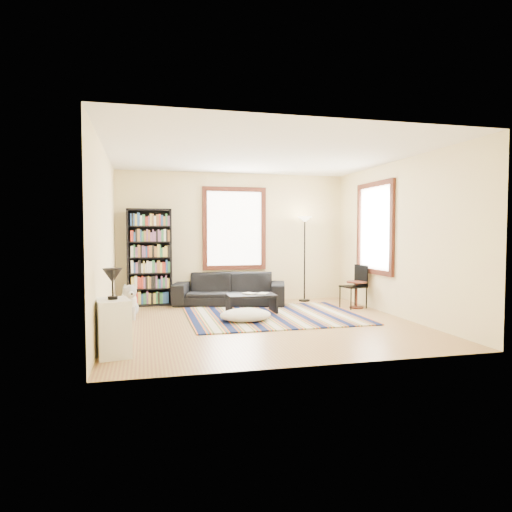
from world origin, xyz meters
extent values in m
cube|color=#AA8D4D|center=(0.00, 0.00, -0.05)|extent=(5.00, 5.00, 0.10)
cube|color=white|center=(0.00, 0.00, 2.85)|extent=(5.00, 5.00, 0.10)
cube|color=beige|center=(0.00, 2.55, 1.40)|extent=(5.00, 0.10, 2.80)
cube|color=beige|center=(0.00, -2.55, 1.40)|extent=(5.00, 0.10, 2.80)
cube|color=beige|center=(-2.55, 0.00, 1.40)|extent=(0.10, 5.00, 2.80)
cube|color=beige|center=(2.55, 0.00, 1.40)|extent=(0.10, 5.00, 2.80)
cube|color=white|center=(0.00, 2.47, 1.60)|extent=(1.20, 0.06, 1.60)
cube|color=white|center=(2.47, 0.80, 1.60)|extent=(0.06, 1.20, 1.60)
cube|color=#0B143B|center=(0.34, 0.57, 0.01)|extent=(3.06, 2.45, 0.02)
imported|color=black|center=(-0.19, 2.05, 0.33)|extent=(2.45, 1.51, 0.67)
cube|color=black|center=(-1.81, 2.32, 1.00)|extent=(0.90, 0.30, 2.00)
cube|color=black|center=(0.02, 0.93, 0.18)|extent=(0.94, 0.58, 0.36)
imported|color=beige|center=(-0.08, 0.93, 0.37)|extent=(0.29, 0.28, 0.02)
imported|color=beige|center=(0.17, 0.98, 0.37)|extent=(0.28, 0.30, 0.02)
ellipsoid|color=beige|center=(-0.26, 0.21, 0.11)|extent=(0.96, 0.77, 0.22)
cylinder|color=#4B1D12|center=(2.20, 1.01, 0.27)|extent=(0.52, 0.52, 0.54)
cube|color=black|center=(2.15, 1.06, 0.43)|extent=(0.49, 0.48, 0.86)
cube|color=white|center=(-2.30, -1.51, 0.35)|extent=(0.46, 0.56, 0.70)
camera|label=1|loc=(-1.92, -7.30, 1.52)|focal=32.00mm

